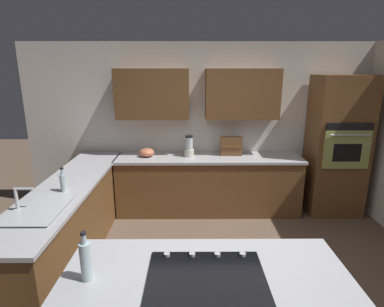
# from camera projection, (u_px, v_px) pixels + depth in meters

# --- Properties ---
(ground_plane) EXTENTS (14.00, 14.00, 0.00)m
(ground_plane) POSITION_uv_depth(u_px,v_px,m) (226.00, 281.00, 3.34)
(ground_plane) COLOR brown
(wall_back) EXTENTS (6.00, 0.44, 2.60)m
(wall_back) POSITION_uv_depth(u_px,v_px,m) (210.00, 118.00, 4.93)
(wall_back) COLOR white
(wall_back) RESTS_ON ground
(lower_cabinets_back) EXTENTS (2.80, 0.60, 0.86)m
(lower_cabinets_back) POSITION_uv_depth(u_px,v_px,m) (208.00, 185.00, 4.89)
(lower_cabinets_back) COLOR brown
(lower_cabinets_back) RESTS_ON ground
(countertop_back) EXTENTS (2.84, 0.64, 0.04)m
(countertop_back) POSITION_uv_depth(u_px,v_px,m) (209.00, 158.00, 4.77)
(countertop_back) COLOR #B2B2B7
(countertop_back) RESTS_ON lower_cabinets_back
(lower_cabinets_side) EXTENTS (0.60, 2.90, 0.86)m
(lower_cabinets_side) POSITION_uv_depth(u_px,v_px,m) (71.00, 221.00, 3.75)
(lower_cabinets_side) COLOR brown
(lower_cabinets_side) RESTS_ON ground
(countertop_side) EXTENTS (0.64, 2.94, 0.04)m
(countertop_side) POSITION_uv_depth(u_px,v_px,m) (67.00, 186.00, 3.63)
(countertop_side) COLOR #B2B2B7
(countertop_side) RESTS_ON lower_cabinets_side
(island_top) EXTENTS (1.90, 0.96, 0.04)m
(island_top) POSITION_uv_depth(u_px,v_px,m) (206.00, 281.00, 2.00)
(island_top) COLOR #B2B2B7
(island_top) RESTS_ON island_base
(wall_oven) EXTENTS (0.80, 0.66, 2.12)m
(wall_oven) POSITION_uv_depth(u_px,v_px,m) (337.00, 146.00, 4.73)
(wall_oven) COLOR brown
(wall_oven) RESTS_ON ground
(sink_unit) EXTENTS (0.46, 0.70, 0.23)m
(sink_unit) POSITION_uv_depth(u_px,v_px,m) (38.00, 209.00, 2.95)
(sink_unit) COLOR #515456
(sink_unit) RESTS_ON countertop_side
(cooktop) EXTENTS (0.76, 0.56, 0.03)m
(cooktop) POSITION_uv_depth(u_px,v_px,m) (206.00, 277.00, 2.00)
(cooktop) COLOR black
(cooktop) RESTS_ON island_top
(blender) EXTENTS (0.15, 0.15, 0.33)m
(blender) POSITION_uv_depth(u_px,v_px,m) (189.00, 148.00, 4.74)
(blender) COLOR beige
(blender) RESTS_ON countertop_back
(mixing_bowl) EXTENTS (0.23, 0.23, 0.13)m
(mixing_bowl) POSITION_uv_depth(u_px,v_px,m) (147.00, 152.00, 4.76)
(mixing_bowl) COLOR #CC724C
(mixing_bowl) RESTS_ON countertop_back
(spice_rack) EXTENTS (0.33, 0.11, 0.29)m
(spice_rack) POSITION_uv_depth(u_px,v_px,m) (231.00, 146.00, 4.81)
(spice_rack) COLOR brown
(spice_rack) RESTS_ON countertop_back
(dish_soap_bottle) EXTENTS (0.07, 0.07, 0.27)m
(dish_soap_bottle) POSITION_uv_depth(u_px,v_px,m) (63.00, 182.00, 3.39)
(dish_soap_bottle) COLOR silver
(dish_soap_bottle) RESTS_ON countertop_side
(oil_bottle) EXTENTS (0.07, 0.07, 0.34)m
(oil_bottle) POSITION_uv_depth(u_px,v_px,m) (86.00, 260.00, 1.95)
(oil_bottle) COLOR silver
(oil_bottle) RESTS_ON island_top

